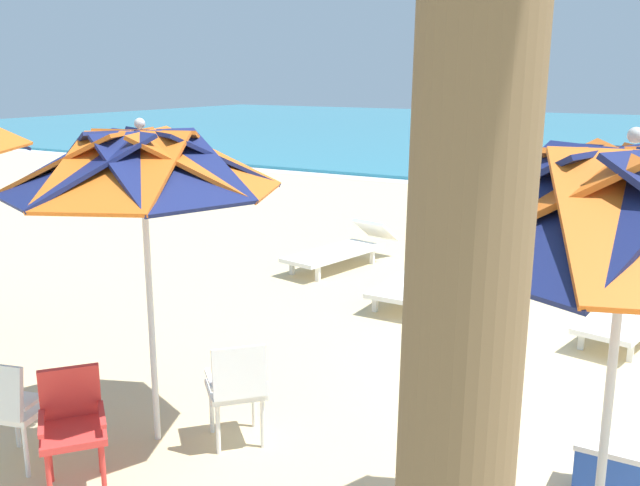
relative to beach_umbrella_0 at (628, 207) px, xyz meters
name	(u,v)px	position (x,y,z in m)	size (l,w,h in m)	color
beach_umbrella_0	(628,207)	(0.00, 0.00, 0.00)	(2.19, 2.19, 2.64)	silver
beach_umbrella_1	(142,166)	(-3.36, 0.09, -0.02)	(2.10, 2.10, 2.57)	silver
plastic_chair_1	(11,405)	(-3.99, -0.76, -1.75)	(0.54, 0.56, 0.87)	white
plastic_chair_2	(237,386)	(-2.74, 0.36, -1.75)	(0.63, 0.63, 0.87)	white
plastic_chair_3	(72,421)	(-3.39, -0.70, -1.75)	(0.63, 0.63, 0.87)	red
sun_lounger_1	(634,310)	(-0.37, 4.63, -1.96)	(1.01, 2.22, 0.62)	white
sun_lounger_2	(421,276)	(-2.98, 4.68, -1.96)	(0.64, 2.15, 0.62)	white
sun_lounger_3	(342,249)	(-4.62, 5.50, -1.96)	(1.02, 2.22, 0.62)	white
cooler_box	(613,469)	(-0.05, 1.11, -2.04)	(0.50, 0.34, 0.40)	blue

